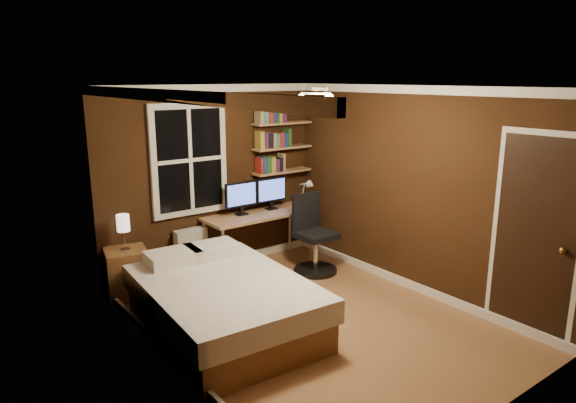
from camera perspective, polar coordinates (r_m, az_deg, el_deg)
floor at (r=5.76m, az=2.51°, el=-13.10°), size 4.20×4.20×0.00m
wall_back at (r=7.02m, az=-8.37°, el=2.50°), size 3.20×0.04×2.50m
wall_left at (r=4.50m, az=-13.27°, el=-4.08°), size 0.04×4.20×2.50m
wall_right at (r=6.43m, az=13.70°, el=1.22°), size 0.04×4.20×2.50m
ceiling at (r=5.14m, az=2.81°, el=12.61°), size 3.20×4.20×0.02m
window at (r=6.78m, az=-10.91°, el=4.57°), size 1.06×0.06×1.46m
door at (r=5.66m, az=25.68°, el=-3.81°), size 0.03×0.82×2.05m
door_knob at (r=5.51m, az=28.21°, el=-4.81°), size 0.06×0.06×0.06m
ceiling_fixture at (r=5.07m, az=3.53°, el=11.46°), size 0.44×0.44×0.18m
bookshelf_lower at (r=7.49m, az=-0.66°, el=3.35°), size 0.92×0.22×0.03m
books_row_lower at (r=7.47m, az=-0.67°, el=4.33°), size 0.42×0.16×0.23m
bookshelf_middle at (r=7.43m, az=-0.67°, el=6.00°), size 0.92×0.22×0.03m
books_row_middle at (r=7.42m, az=-0.67°, el=7.00°), size 0.48×0.16×0.23m
bookshelf_upper at (r=7.40m, az=-0.68°, el=8.69°), size 0.92×0.22×0.03m
books_row_upper at (r=7.39m, az=-0.68°, el=9.69°), size 0.42×0.16×0.23m
bed at (r=5.48m, az=-7.17°, el=-11.20°), size 1.62×2.16×0.70m
nightstand at (r=6.52m, az=-17.45°, el=-7.63°), size 0.56×0.56×0.59m
bedside_lamp at (r=6.35m, az=-17.78°, el=-3.30°), size 0.15×0.15×0.43m
radiator at (r=6.97m, az=-10.70°, el=-5.58°), size 0.43×0.15×0.64m
desk at (r=7.15m, az=-3.22°, el=-1.78°), size 1.58×0.59×0.75m
monitor_left at (r=7.02m, az=-5.22°, el=0.34°), size 0.50×0.12×0.46m
monitor_right at (r=7.29m, az=-1.87°, el=0.89°), size 0.50×0.12×0.46m
desk_lamp at (r=7.36m, az=1.98°, el=0.94°), size 0.14×0.32×0.44m
office_chair at (r=6.99m, az=2.82°, el=-4.53°), size 0.59×0.59×1.06m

